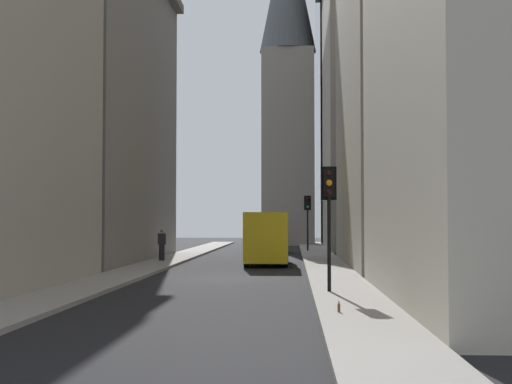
# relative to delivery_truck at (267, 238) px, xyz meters

# --- Properties ---
(ground_plane) EXTENTS (135.00, 135.00, 0.00)m
(ground_plane) POSITION_rel_delivery_truck_xyz_m (-9.11, 1.40, -1.46)
(ground_plane) COLOR black
(sidewalk_right) EXTENTS (90.00, 2.20, 0.14)m
(sidewalk_right) POSITION_rel_delivery_truck_xyz_m (-9.11, 5.90, -1.39)
(sidewalk_right) COLOR gray
(sidewalk_right) RESTS_ON ground_plane
(sidewalk_left) EXTENTS (90.00, 2.20, 0.14)m
(sidewalk_left) POSITION_rel_delivery_truck_xyz_m (-9.11, -3.10, -1.39)
(sidewalk_left) COLOR gray
(sidewalk_left) RESTS_ON ground_plane
(building_left_far) EXTENTS (18.11, 10.50, 27.07)m
(building_left_far) POSITION_rel_delivery_truck_xyz_m (22.73, -9.19, 12.09)
(building_left_far) COLOR gray
(building_left_far) RESTS_ON ground_plane
(building_right_midfar) EXTENTS (19.31, 10.50, 21.18)m
(building_right_midfar) POSITION_rel_delivery_truck_xyz_m (2.18, 11.99, 9.14)
(building_right_midfar) COLOR gray
(building_right_midfar) RESTS_ON ground_plane
(church_spire) EXTENTS (5.58, 5.58, 33.17)m
(church_spire) POSITION_rel_delivery_truck_xyz_m (30.92, -0.95, 15.91)
(church_spire) COLOR gray
(church_spire) RESTS_ON ground_plane
(delivery_truck) EXTENTS (6.46, 2.25, 2.84)m
(delivery_truck) POSITION_rel_delivery_truck_xyz_m (0.00, 0.00, 0.00)
(delivery_truck) COLOR yellow
(delivery_truck) RESTS_ON ground_plane
(hatchback_grey) EXTENTS (4.30, 1.78, 1.42)m
(hatchback_grey) POSITION_rel_delivery_truck_xyz_m (13.89, 0.00, -0.80)
(hatchback_grey) COLOR slate
(hatchback_grey) RESTS_ON ground_plane
(traffic_light_foreground) EXTENTS (0.43, 0.52, 4.06)m
(traffic_light_foreground) POSITION_rel_delivery_truck_xyz_m (-15.58, -2.55, 1.66)
(traffic_light_foreground) COLOR black
(traffic_light_foreground) RESTS_ON sidewalk_left
(traffic_light_midblock) EXTENTS (0.43, 0.52, 4.15)m
(traffic_light_midblock) POSITION_rel_delivery_truck_xyz_m (14.74, -2.51, 1.73)
(traffic_light_midblock) COLOR black
(traffic_light_midblock) RESTS_ON sidewalk_left
(pedestrian) EXTENTS (0.26, 0.44, 1.80)m
(pedestrian) POSITION_rel_delivery_truck_xyz_m (1.31, 6.06, -0.33)
(pedestrian) COLOR black
(pedestrian) RESTS_ON sidewalk_right
(discarded_bottle) EXTENTS (0.07, 0.07, 0.27)m
(discarded_bottle) POSITION_rel_delivery_truck_xyz_m (-20.73, -2.53, -1.21)
(discarded_bottle) COLOR brown
(discarded_bottle) RESTS_ON sidewalk_left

